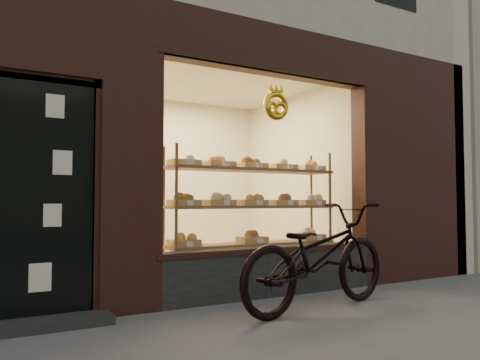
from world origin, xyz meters
TOP-DOWN VIEW (x-y plane):
  - ground at (0.00, 0.00)m, footprint 90.00×90.00m
  - neighbor_right at (9.60, 5.50)m, footprint 12.00×7.00m
  - display_shelf at (0.45, 2.55)m, footprint 2.20×0.45m
  - bicycle at (0.46, 1.31)m, footprint 2.10×1.03m

SIDE VIEW (x-z plane):
  - ground at x=0.00m, z-range 0.00..0.00m
  - bicycle at x=0.46m, z-range 0.00..1.05m
  - display_shelf at x=0.45m, z-range 0.04..1.74m
  - neighbor_right at x=9.60m, z-range 0.00..9.00m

